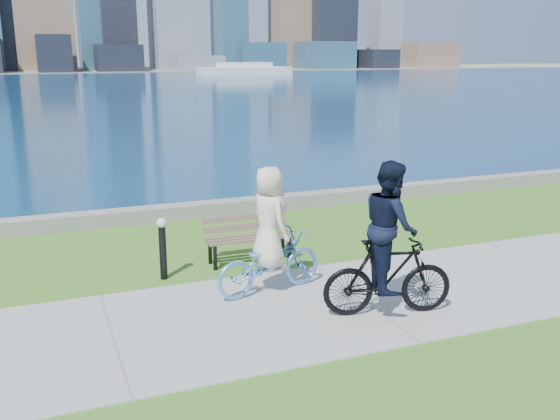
# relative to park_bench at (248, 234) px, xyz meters

# --- Properties ---
(ground) EXTENTS (320.00, 320.00, 0.00)m
(ground) POSITION_rel_park_bench_xyz_m (1.08, -2.57, -0.54)
(ground) COLOR #38691B
(ground) RESTS_ON ground
(concrete_path) EXTENTS (80.00, 3.50, 0.02)m
(concrete_path) POSITION_rel_park_bench_xyz_m (1.08, -2.57, -0.53)
(concrete_path) COLOR gray
(concrete_path) RESTS_ON ground
(seawall) EXTENTS (90.00, 0.50, 0.35)m
(seawall) POSITION_rel_park_bench_xyz_m (1.08, 3.63, -0.37)
(seawall) COLOR slate
(seawall) RESTS_ON ground
(bay_water) EXTENTS (320.00, 131.00, 0.01)m
(bay_water) POSITION_rel_park_bench_xyz_m (1.08, 69.43, -0.54)
(bay_water) COLOR navy
(bay_water) RESTS_ON ground
(far_shore) EXTENTS (320.00, 30.00, 0.12)m
(far_shore) POSITION_rel_park_bench_xyz_m (1.08, 127.43, -0.48)
(far_shore) COLOR gray
(far_shore) RESTS_ON ground
(ferry_far) EXTENTS (15.70, 4.49, 2.13)m
(ferry_far) POSITION_rel_park_bench_xyz_m (30.61, 91.40, 0.35)
(ferry_far) COLOR silver
(ferry_far) RESTS_ON ground
(park_bench) EXTENTS (1.72, 0.63, 0.88)m
(park_bench) POSITION_rel_park_bench_xyz_m (0.00, 0.00, 0.00)
(park_bench) COLOR black
(park_bench) RESTS_ON ground
(bollard_lamp) EXTENTS (0.18, 0.18, 1.14)m
(bollard_lamp) POSITION_rel_park_bench_xyz_m (-1.75, -0.38, 0.11)
(bollard_lamp) COLOR black
(bollard_lamp) RESTS_ON ground
(cyclist_woman) EXTENTS (1.06, 2.08, 2.16)m
(cyclist_woman) POSITION_rel_park_bench_xyz_m (-0.21, -1.71, 0.28)
(cyclist_woman) COLOR #5DA4E3
(cyclist_woman) RESTS_ON ground
(cyclist_man) EXTENTS (1.07, 2.10, 2.42)m
(cyclist_man) POSITION_rel_park_bench_xyz_m (1.16, -3.26, 0.49)
(cyclist_man) COLOR black
(cyclist_man) RESTS_ON ground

